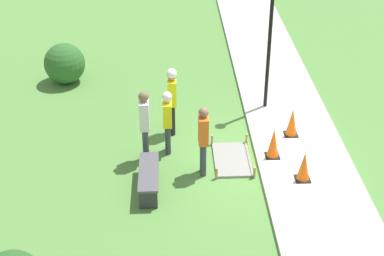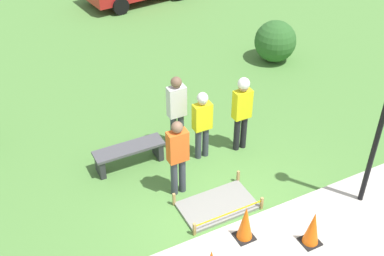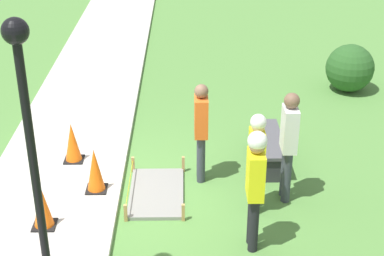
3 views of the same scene
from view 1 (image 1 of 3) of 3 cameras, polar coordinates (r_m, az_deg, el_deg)
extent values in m
plane|color=#51843D|center=(14.34, 6.30, -3.30)|extent=(60.00, 60.00, 0.00)
cube|color=#BCB7AD|center=(14.52, 10.75, -3.00)|extent=(28.00, 2.27, 0.10)
cube|color=gray|center=(14.33, 3.90, -3.07)|extent=(1.48, 0.88, 0.06)
cube|color=tan|center=(13.71, 6.06, -4.32)|extent=(0.05, 0.05, 0.29)
cube|color=tan|center=(14.94, 5.31, -1.09)|extent=(0.05, 0.05, 0.29)
cube|color=tan|center=(13.62, 2.39, -4.43)|extent=(0.05, 0.05, 0.29)
cube|color=tan|center=(14.85, 1.95, -1.17)|extent=(0.05, 0.05, 0.29)
cube|color=yellow|center=(14.28, 5.68, -2.39)|extent=(1.48, 0.00, 0.04)
cube|color=black|center=(13.72, 10.66, -4.87)|extent=(0.34, 0.34, 0.02)
cone|color=orange|center=(13.52, 10.80, -3.62)|extent=(0.29, 0.29, 0.70)
cube|color=black|center=(14.42, 7.80, -2.68)|extent=(0.34, 0.34, 0.02)
cone|color=orange|center=(14.22, 7.90, -1.42)|extent=(0.29, 0.29, 0.73)
cube|color=black|center=(15.36, 9.56, -0.60)|extent=(0.34, 0.34, 0.02)
cone|color=orange|center=(15.18, 9.68, 0.59)|extent=(0.29, 0.29, 0.71)
cube|color=#2D2D33|center=(12.74, -4.26, -6.89)|extent=(0.12, 0.40, 0.43)
cube|color=#2D2D33|center=(13.82, -4.14, -3.54)|extent=(0.12, 0.40, 0.43)
cube|color=#4C4C51|center=(13.13, -4.24, -4.27)|extent=(1.53, 0.44, 0.06)
cylinder|color=black|center=(15.15, -1.90, 0.75)|extent=(0.14, 0.14, 0.85)
cylinder|color=black|center=(15.30, -1.91, 1.08)|extent=(0.14, 0.14, 0.85)
cube|color=yellow|center=(14.86, -1.96, 3.48)|extent=(0.40, 0.22, 0.67)
sphere|color=#A37A5B|center=(14.66, -1.99, 5.05)|extent=(0.23, 0.23, 0.23)
sphere|color=white|center=(14.64, -1.99, 5.28)|extent=(0.27, 0.27, 0.27)
cylinder|color=#383D47|center=(14.38, -2.35, -1.20)|extent=(0.14, 0.14, 0.77)
cylinder|color=#383D47|center=(14.54, -2.35, -0.83)|extent=(0.14, 0.14, 0.77)
cube|color=yellow|center=(14.11, -2.41, 1.38)|extent=(0.40, 0.22, 0.61)
sphere|color=tan|center=(13.92, -2.44, 2.85)|extent=(0.21, 0.21, 0.21)
sphere|color=white|center=(13.89, -2.45, 3.06)|extent=(0.24, 0.24, 0.24)
cylinder|color=#383D47|center=(13.57, 1.10, -3.13)|extent=(0.14, 0.14, 0.84)
cylinder|color=#383D47|center=(13.72, 1.06, -2.72)|extent=(0.14, 0.14, 0.84)
cube|color=#E55B1E|center=(13.24, 1.11, -0.19)|extent=(0.40, 0.22, 0.67)
sphere|color=brown|center=(13.02, 1.13, 1.52)|extent=(0.23, 0.23, 0.23)
cylinder|color=#383D47|center=(14.07, -4.52, -1.76)|extent=(0.14, 0.14, 0.90)
cylinder|color=#383D47|center=(14.22, -4.50, -1.37)|extent=(0.14, 0.14, 0.90)
cube|color=silver|center=(13.74, -4.65, 1.28)|extent=(0.40, 0.22, 0.71)
sphere|color=brown|center=(13.52, -4.73, 3.04)|extent=(0.24, 0.24, 0.24)
cylinder|color=black|center=(15.93, 7.46, 7.50)|extent=(0.10, 0.10, 3.37)
sphere|color=#2D6028|center=(18.27, -12.25, 6.13)|extent=(1.24, 1.24, 1.24)
camera|label=2|loc=(11.14, 41.09, 17.90)|focal=45.00mm
camera|label=3|loc=(20.27, 0.46, 22.88)|focal=55.00mm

